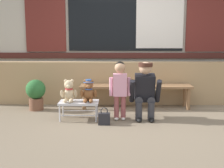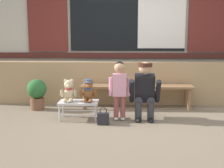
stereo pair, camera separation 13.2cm
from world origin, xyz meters
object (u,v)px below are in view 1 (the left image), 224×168
teddy_bear_plain (69,92)px  potted_plant (36,93)px  adult_crouching (145,90)px  teddy_bear_with_hat (89,91)px  child_standing (120,84)px  small_display_bench (79,103)px  wooden_bench_long (136,89)px  handbag_on_ground (104,118)px

teddy_bear_plain → potted_plant: 0.96m
adult_crouching → teddy_bear_with_hat: bearing=-177.6°
child_standing → adult_crouching: bearing=8.3°
small_display_bench → child_standing: (0.67, -0.02, 0.33)m
small_display_bench → child_standing: 0.75m
teddy_bear_with_hat → adult_crouching: adult_crouching is taller
adult_crouching → small_display_bench: bearing=-177.9°
small_display_bench → child_standing: child_standing is taller
wooden_bench_long → handbag_on_ground: size_ratio=7.72×
wooden_bench_long → small_display_bench: bearing=-140.4°
small_display_bench → teddy_bear_plain: size_ratio=1.76×
wooden_bench_long → small_display_bench: (-0.98, -0.81, -0.11)m
wooden_bench_long → adult_crouching: size_ratio=2.21×
small_display_bench → potted_plant: potted_plant is taller
teddy_bear_plain → child_standing: child_standing is taller
child_standing → wooden_bench_long: bearing=69.5°
teddy_bear_plain → handbag_on_ground: size_ratio=1.34×
adult_crouching → handbag_on_ground: 0.83m
child_standing → handbag_on_ground: bearing=-132.4°
small_display_bench → teddy_bear_plain: bearing=179.5°
adult_crouching → potted_plant: adult_crouching is taller
teddy_bear_plain → child_standing: (0.83, -0.02, 0.13)m
child_standing → potted_plant: (-1.54, 0.64, -0.27)m
wooden_bench_long → child_standing: 0.92m
small_display_bench → adult_crouching: size_ratio=0.67×
teddy_bear_with_hat → potted_plant: bearing=149.1°
teddy_bear_plain → potted_plant: (-0.71, 0.62, -0.14)m
adult_crouching → potted_plant: bearing=163.5°
child_standing → potted_plant: bearing=157.5°
wooden_bench_long → teddy_bear_plain: (-1.14, -0.81, 0.09)m
wooden_bench_long → adult_crouching: 0.79m
handbag_on_ground → potted_plant: 1.60m
potted_plant → teddy_bear_plain: bearing=-40.9°
wooden_bench_long → small_display_bench: 1.28m
teddy_bear_with_hat → potted_plant: 1.21m
child_standing → adult_crouching: 0.44m
small_display_bench → handbag_on_ground: (0.42, -0.29, -0.17)m
teddy_bear_with_hat → adult_crouching: bearing=2.4°
teddy_bear_plain → teddy_bear_with_hat: (0.32, 0.00, 0.01)m
teddy_bear_with_hat → potted_plant: (-1.03, 0.62, -0.15)m
child_standing → adult_crouching: (0.42, 0.06, -0.11)m
teddy_bear_with_hat → handbag_on_ground: size_ratio=1.34×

